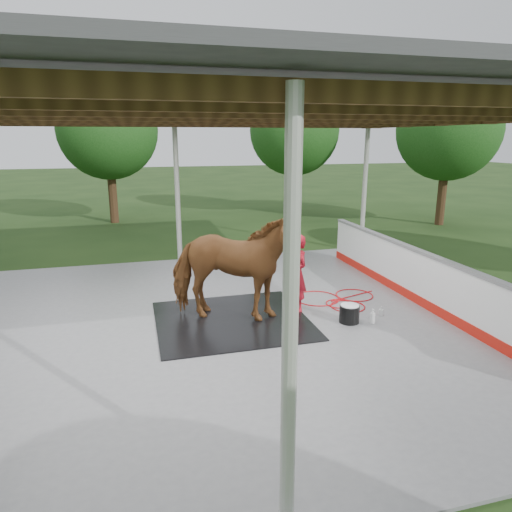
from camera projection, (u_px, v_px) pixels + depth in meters
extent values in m
plane|color=#1E3814|center=(206.00, 328.00, 8.66)|extent=(100.00, 100.00, 0.00)
cube|color=slate|center=(206.00, 326.00, 8.66)|extent=(12.00, 10.00, 0.05)
cylinder|color=beige|center=(290.00, 328.00, 3.77)|extent=(0.14, 0.14, 3.85)
cylinder|color=beige|center=(177.00, 195.00, 12.56)|extent=(0.14, 0.14, 3.85)
cylinder|color=beige|center=(364.00, 189.00, 13.99)|extent=(0.14, 0.14, 3.85)
cube|color=brown|center=(286.00, 91.00, 3.49)|extent=(12.00, 0.10, 0.18)
cube|color=brown|center=(241.00, 104.00, 4.89)|extent=(12.00, 0.10, 0.18)
cube|color=brown|center=(216.00, 111.00, 6.29)|extent=(12.00, 0.10, 0.18)
cube|color=brown|center=(200.00, 116.00, 7.69)|extent=(12.00, 0.10, 0.18)
cube|color=brown|center=(189.00, 119.00, 9.09)|extent=(12.00, 0.10, 0.18)
cube|color=brown|center=(181.00, 122.00, 10.49)|extent=(12.00, 0.10, 0.18)
cube|color=brown|center=(175.00, 124.00, 11.90)|extent=(12.00, 0.10, 0.18)
cube|color=brown|center=(483.00, 119.00, 9.13)|extent=(0.12, 10.00, 0.18)
cube|color=#38383A|center=(200.00, 104.00, 7.64)|extent=(12.60, 10.60, 0.10)
cube|color=red|center=(419.00, 299.00, 9.78)|extent=(0.14, 8.00, 0.20)
cube|color=white|center=(421.00, 276.00, 9.66)|extent=(0.12, 8.00, 1.00)
cube|color=slate|center=(423.00, 252.00, 9.53)|extent=(0.16, 8.00, 0.06)
cylinder|color=#382314|center=(113.00, 197.00, 19.09)|extent=(0.36, 0.36, 2.20)
sphere|color=#194714|center=(108.00, 130.00, 18.41)|extent=(4.00, 4.00, 4.00)
cylinder|color=#382314|center=(293.00, 191.00, 21.11)|extent=(0.36, 0.36, 2.20)
sphere|color=#194714|center=(294.00, 130.00, 20.43)|extent=(4.00, 4.00, 4.00)
cylinder|color=#382314|center=(441.00, 198.00, 18.63)|extent=(0.36, 0.36, 2.20)
sphere|color=#194714|center=(449.00, 130.00, 17.95)|extent=(4.00, 4.00, 4.00)
cube|color=black|center=(232.00, 320.00, 8.87)|extent=(2.90, 2.72, 0.02)
imported|color=brown|center=(231.00, 268.00, 8.60)|extent=(2.71, 1.99, 2.09)
imported|color=red|center=(297.00, 274.00, 9.20)|extent=(0.46, 0.63, 1.58)
cylinder|color=black|center=(349.00, 314.00, 8.75)|extent=(0.38, 0.38, 0.34)
cylinder|color=white|center=(350.00, 306.00, 8.70)|extent=(0.35, 0.35, 0.03)
imported|color=silver|center=(373.00, 316.00, 8.70)|extent=(0.11, 0.12, 0.29)
imported|color=#338CD8|center=(381.00, 311.00, 9.09)|extent=(0.12, 0.12, 0.19)
torus|color=red|center=(354.00, 295.00, 10.26)|extent=(0.83, 0.83, 0.02)
torus|color=red|center=(348.00, 306.00, 9.58)|extent=(0.73, 0.73, 0.02)
torus|color=red|center=(339.00, 304.00, 9.73)|extent=(0.55, 0.55, 0.02)
torus|color=red|center=(317.00, 298.00, 10.06)|extent=(0.98, 0.98, 0.02)
cylinder|color=red|center=(352.00, 296.00, 10.20)|extent=(1.19, 0.41, 0.02)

